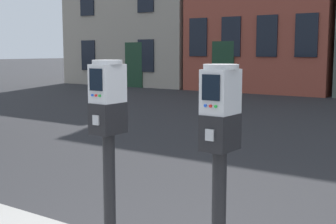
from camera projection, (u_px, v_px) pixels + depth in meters
parking_meter_near_kerb at (108, 125)px, 3.38m from camera, size 0.22×0.25×1.51m
parking_meter_twin_adjacent at (220, 140)px, 2.86m from camera, size 0.22×0.25×1.49m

